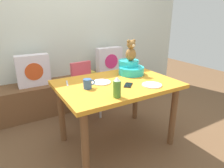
% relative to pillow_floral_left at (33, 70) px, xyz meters
% --- Properties ---
extents(ground_plane, '(8.00, 8.00, 0.00)m').
position_rel_pillow_floral_left_xyz_m(ground_plane, '(0.65, -1.16, -0.68)').
color(ground_plane, brown).
extents(back_wall, '(4.40, 0.10, 2.60)m').
position_rel_pillow_floral_left_xyz_m(back_wall, '(0.65, 0.29, 0.62)').
color(back_wall, silver).
rests_on(back_wall, ground_plane).
extents(window_bench, '(2.60, 0.44, 0.46)m').
position_rel_pillow_floral_left_xyz_m(window_bench, '(0.65, 0.02, -0.45)').
color(window_bench, brown).
rests_on(window_bench, ground_plane).
extents(pillow_floral_left, '(0.44, 0.15, 0.44)m').
position_rel_pillow_floral_left_xyz_m(pillow_floral_left, '(0.00, 0.00, 0.00)').
color(pillow_floral_left, silver).
rests_on(pillow_floral_left, window_bench).
extents(pillow_floral_right, '(0.44, 0.15, 0.44)m').
position_rel_pillow_floral_left_xyz_m(pillow_floral_right, '(1.22, 0.00, 0.00)').
color(pillow_floral_right, silver).
rests_on(pillow_floral_right, window_bench).
extents(book_stack, '(0.20, 0.14, 0.07)m').
position_rel_pillow_floral_left_xyz_m(book_stack, '(0.84, 0.02, -0.18)').
color(book_stack, gold).
rests_on(book_stack, window_bench).
extents(dining_table, '(1.23, 0.87, 0.74)m').
position_rel_pillow_floral_left_xyz_m(dining_table, '(0.65, -1.16, -0.05)').
color(dining_table, orange).
rests_on(dining_table, ground_plane).
extents(highchair, '(0.35, 0.48, 0.79)m').
position_rel_pillow_floral_left_xyz_m(highchair, '(0.61, -0.42, -0.16)').
color(highchair, '#D84C59').
rests_on(highchair, ground_plane).
extents(infant_seat_teal, '(0.30, 0.33, 0.16)m').
position_rel_pillow_floral_left_xyz_m(infant_seat_teal, '(0.96, -0.98, 0.13)').
color(infant_seat_teal, '#27C3C7').
rests_on(infant_seat_teal, dining_table).
extents(teddy_bear, '(0.13, 0.12, 0.25)m').
position_rel_pillow_floral_left_xyz_m(teddy_bear, '(0.96, -0.98, 0.34)').
color(teddy_bear, olive).
rests_on(teddy_bear, infant_seat_teal).
extents(ketchup_bottle, '(0.07, 0.07, 0.18)m').
position_rel_pillow_floral_left_xyz_m(ketchup_bottle, '(0.45, -1.50, 0.15)').
color(ketchup_bottle, '#4C8C33').
rests_on(ketchup_bottle, dining_table).
extents(coffee_mug, '(0.12, 0.08, 0.09)m').
position_rel_pillow_floral_left_xyz_m(coffee_mug, '(0.31, -1.18, 0.11)').
color(coffee_mug, '#335999').
rests_on(coffee_mug, dining_table).
extents(dinner_plate_near, '(0.20, 0.20, 0.01)m').
position_rel_pillow_floral_left_xyz_m(dinner_plate_near, '(0.90, -1.43, 0.07)').
color(dinner_plate_near, white).
rests_on(dinner_plate_near, dining_table).
extents(dinner_plate_far, '(0.20, 0.20, 0.01)m').
position_rel_pillow_floral_left_xyz_m(dinner_plate_far, '(0.50, -1.09, 0.07)').
color(dinner_plate_far, white).
rests_on(dinner_plate_far, dining_table).
extents(cell_phone, '(0.15, 0.15, 0.01)m').
position_rel_pillow_floral_left_xyz_m(cell_phone, '(0.70, -1.30, 0.06)').
color(cell_phone, black).
rests_on(cell_phone, dining_table).
extents(table_fork, '(0.06, 0.17, 0.01)m').
position_rel_pillow_floral_left_xyz_m(table_fork, '(0.18, -0.94, 0.06)').
color(table_fork, silver).
rests_on(table_fork, dining_table).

